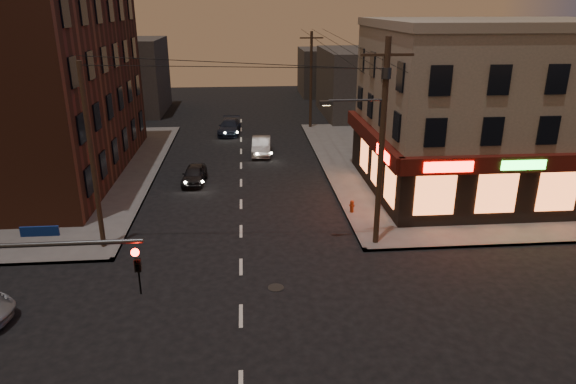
{
  "coord_description": "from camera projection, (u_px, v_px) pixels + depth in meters",
  "views": [
    {
      "loc": [
        0.37,
        -17.26,
        11.45
      ],
      "look_at": [
        2.3,
        5.2,
        3.2
      ],
      "focal_mm": 32.0,
      "sensor_mm": 36.0,
      "label": 1
    }
  ],
  "objects": [
    {
      "name": "utility_pole_main",
      "position": [
        380.0,
        134.0,
        24.04
      ],
      "size": [
        4.2,
        0.44,
        10.0
      ],
      "color": "#382619",
      "rests_on": "sidewalk_ne"
    },
    {
      "name": "bg_building_nw",
      "position": [
        123.0,
        76.0,
        56.94
      ],
      "size": [
        9.0,
        10.0,
        8.0
      ],
      "primitive_type": "cube",
      "color": "#3F3D3A",
      "rests_on": "ground"
    },
    {
      "name": "utility_pole_far",
      "position": [
        311.0,
        80.0,
        48.95
      ],
      "size": [
        0.26,
        0.26,
        9.0
      ],
      "primitive_type": "cylinder",
      "color": "#382619",
      "rests_on": "sidewalk_ne"
    },
    {
      "name": "ground",
      "position": [
        241.0,
        316.0,
        20.06
      ],
      "size": [
        120.0,
        120.0,
        0.0
      ],
      "primitive_type": "plane",
      "color": "black",
      "rests_on": "ground"
    },
    {
      "name": "sedan_far",
      "position": [
        229.0,
        127.0,
        48.14
      ],
      "size": [
        2.27,
        4.76,
        1.34
      ],
      "primitive_type": "imported",
      "rotation": [
        0.0,
        0.0,
        -0.09
      ],
      "color": "#182031",
      "rests_on": "ground"
    },
    {
      "name": "traffic_signal",
      "position": [
        14.0,
        312.0,
        12.94
      ],
      "size": [
        4.49,
        0.32,
        6.47
      ],
      "color": "#333538",
      "rests_on": "ground"
    },
    {
      "name": "sedan_near",
      "position": [
        194.0,
        174.0,
        34.82
      ],
      "size": [
        1.69,
        3.67,
        1.22
      ],
      "primitive_type": "imported",
      "rotation": [
        0.0,
        0.0,
        -0.07
      ],
      "color": "black",
      "rests_on": "ground"
    },
    {
      "name": "brick_apartment",
      "position": [
        21.0,
        81.0,
        34.38
      ],
      "size": [
        12.0,
        20.0,
        13.0
      ],
      "primitive_type": "cube",
      "color": "#4D2618",
      "rests_on": "sidewalk_nw"
    },
    {
      "name": "utility_pole_west",
      "position": [
        92.0,
        159.0,
        23.99
      ],
      "size": [
        0.24,
        0.24,
        9.0
      ],
      "primitive_type": "cylinder",
      "color": "#382619",
      "rests_on": "sidewalk_nw"
    },
    {
      "name": "sedan_mid",
      "position": [
        261.0,
        146.0,
        41.51
      ],
      "size": [
        1.73,
        4.29,
        1.38
      ],
      "primitive_type": "imported",
      "rotation": [
        0.0,
        0.0,
        -0.06
      ],
      "color": "gray",
      "rests_on": "ground"
    },
    {
      "name": "pizza_building",
      "position": [
        494.0,
        108.0,
        32.06
      ],
      "size": [
        15.85,
        12.85,
        10.5
      ],
      "color": "gray",
      "rests_on": "sidewalk_ne"
    },
    {
      "name": "bg_building_ne_a",
      "position": [
        370.0,
        83.0,
        55.53
      ],
      "size": [
        10.0,
        12.0,
        7.0
      ],
      "primitive_type": "cube",
      "color": "#3F3D3A",
      "rests_on": "ground"
    },
    {
      "name": "bg_building_ne_b",
      "position": [
        330.0,
        72.0,
        68.64
      ],
      "size": [
        8.0,
        8.0,
        6.0
      ],
      "primitive_type": "cube",
      "color": "#3F3D3A",
      "rests_on": "ground"
    },
    {
      "name": "sidewalk_ne",
      "position": [
        477.0,
        163.0,
        39.25
      ],
      "size": [
        24.0,
        28.0,
        0.15
      ],
      "primitive_type": "cube",
      "color": "#514F4C",
      "rests_on": "ground"
    },
    {
      "name": "fire_hydrant",
      "position": [
        352.0,
        206.0,
        29.59
      ],
      "size": [
        0.33,
        0.33,
        0.72
      ],
      "rotation": [
        0.0,
        0.0,
        -0.36
      ],
      "color": "maroon",
      "rests_on": "sidewalk_ne"
    }
  ]
}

